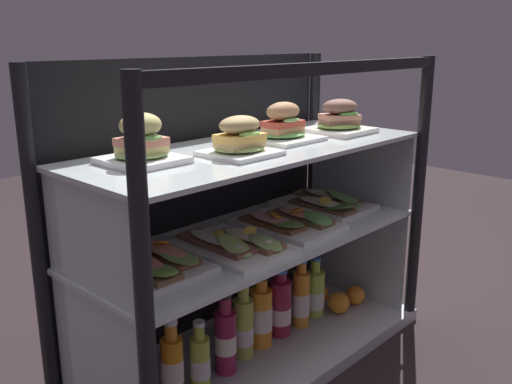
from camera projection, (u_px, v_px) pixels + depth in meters
name	position (u px, v px, depth m)	size (l,w,h in m)	color
ground_plane	(256.00, 361.00, 1.81)	(6.00, 6.00, 0.02)	black
case_base_deck	(256.00, 352.00, 1.80)	(1.18, 0.50, 0.04)	#B3B7B8
case_frame	(230.00, 198.00, 1.75)	(1.18, 0.50, 0.94)	black
riser_lower_tier	(256.00, 294.00, 1.75)	(1.10, 0.42, 0.36)	silver
shelf_lower_glass	(256.00, 237.00, 1.70)	(1.12, 0.44, 0.01)	silver
riser_upper_tier	(256.00, 194.00, 1.66)	(1.10, 0.42, 0.26)	silver
shelf_upper_glass	(256.00, 149.00, 1.63)	(1.12, 0.44, 0.01)	silver
plated_roll_sandwich_mid_right	(142.00, 144.00, 1.39)	(0.18, 0.18, 0.13)	white
plated_roll_sandwich_center	(240.00, 140.00, 1.49)	(0.18, 0.18, 0.11)	white
plated_roll_sandwich_far_right	(283.00, 127.00, 1.71)	(0.20, 0.20, 0.12)	white
plated_roll_sandwich_left_of_center	(339.00, 121.00, 1.85)	(0.19, 0.19, 0.11)	white
open_sandwich_tray_mid_left	(151.00, 262.00, 1.44)	(0.23, 0.33, 0.07)	white
open_sandwich_tray_mid_right	(234.00, 243.00, 1.58)	(0.23, 0.32, 0.06)	white
open_sandwich_tray_near_right_corner	(289.00, 222.00, 1.77)	(0.23, 0.32, 0.06)	white
open_sandwich_tray_center	(326.00, 203.00, 1.97)	(0.23, 0.32, 0.06)	white
juice_bottle_back_right	(140.00, 381.00, 1.46)	(0.07, 0.07, 0.22)	maroon
juice_bottle_front_second	(172.00, 367.00, 1.51)	(0.06, 0.06, 0.24)	orange
juice_bottle_front_middle	(200.00, 362.00, 1.57)	(0.06, 0.06, 0.21)	#B7D048
juice_bottle_back_center	(225.00, 339.00, 1.64)	(0.06, 0.06, 0.25)	#971F49
juice_bottle_front_right_end	(243.00, 327.00, 1.72)	(0.06, 0.06, 0.25)	#B4C94B
juice_bottle_front_fourth	(261.00, 316.00, 1.78)	(0.07, 0.07, 0.24)	orange
juice_bottle_front_left_end	(281.00, 308.00, 1.85)	(0.07, 0.07, 0.23)	maroon
juice_bottle_near_post	(301.00, 299.00, 1.91)	(0.06, 0.06, 0.24)	orange
juice_bottle_tucked_behind	(315.00, 293.00, 1.99)	(0.07, 0.07, 0.22)	#ADD64B
orange_fruit_beside_bottles	(339.00, 303.00, 2.01)	(0.08, 0.08, 0.08)	orange
orange_fruit_near_left_post	(318.00, 294.00, 2.08)	(0.08, 0.08, 0.08)	orange
orange_fruit_rolled_forward	(355.00, 295.00, 2.08)	(0.07, 0.07, 0.07)	orange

